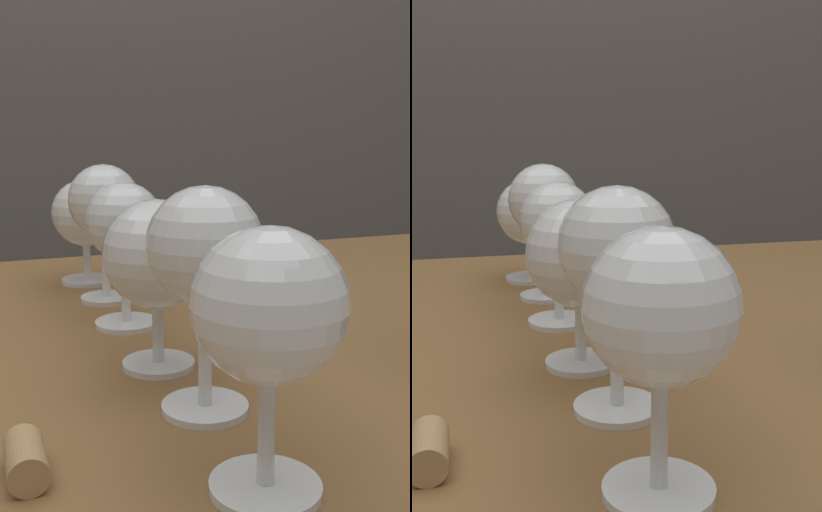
% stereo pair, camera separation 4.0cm
% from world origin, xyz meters
% --- Properties ---
extents(dining_table, '(1.42, 0.78, 0.78)m').
position_xyz_m(dining_table, '(0.00, 0.00, 0.68)').
color(dining_table, brown).
rests_on(dining_table, ground_plane).
extents(wine_glass_empty, '(0.08, 0.08, 0.14)m').
position_xyz_m(wine_glass_empty, '(0.06, -0.26, 0.87)').
color(wine_glass_empty, white).
rests_on(wine_glass_empty, dining_table).
extents(wine_glass_pinot, '(0.08, 0.08, 0.15)m').
position_xyz_m(wine_glass_pinot, '(0.06, -0.16, 0.88)').
color(wine_glass_pinot, white).
rests_on(wine_glass_pinot, dining_table).
extents(wine_glass_chardonnay, '(0.08, 0.08, 0.13)m').
position_xyz_m(wine_glass_chardonnay, '(0.06, -0.08, 0.87)').
color(wine_glass_chardonnay, white).
rests_on(wine_glass_chardonnay, dining_table).
extents(wine_glass_amber, '(0.07, 0.07, 0.14)m').
position_xyz_m(wine_glass_amber, '(0.06, 0.04, 0.87)').
color(wine_glass_amber, white).
rests_on(wine_glass_amber, dining_table).
extents(wine_glass_white, '(0.08, 0.08, 0.15)m').
position_xyz_m(wine_glass_white, '(0.06, 0.13, 0.88)').
color(wine_glass_white, white).
rests_on(wine_glass_white, dining_table).
extents(wine_glass_port, '(0.08, 0.08, 0.13)m').
position_xyz_m(wine_glass_port, '(0.05, 0.22, 0.86)').
color(wine_glass_port, white).
rests_on(wine_glass_port, dining_table).
extents(cork, '(0.02, 0.04, 0.02)m').
position_xyz_m(cork, '(-0.06, -0.21, 0.79)').
color(cork, tan).
rests_on(cork, dining_table).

